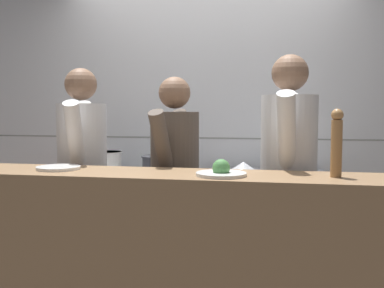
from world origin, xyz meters
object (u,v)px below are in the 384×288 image
at_px(mixing_bowl_steel, 243,167).
at_px(plated_dish_appetiser, 221,172).
at_px(stock_pot, 107,162).
at_px(chef_head_cook, 83,175).
at_px(oven_range, 135,225).
at_px(chef_line, 288,177).
at_px(plated_dish_main, 58,168).
at_px(pepper_mill, 337,142).
at_px(sauce_pot, 158,165).
at_px(chef_sous, 175,183).

bearing_deg(mixing_bowl_steel, plated_dish_appetiser, -91.78).
bearing_deg(stock_pot, chef_head_cook, -84.03).
bearing_deg(oven_range, chef_line, -26.83).
xyz_separation_m(mixing_bowl_steel, plated_dish_main, (-1.02, -1.07, 0.11)).
xyz_separation_m(plated_dish_main, pepper_mill, (1.59, -0.01, 0.18)).
height_order(oven_range, sauce_pot, sauce_pot).
bearing_deg(plated_dish_main, chef_head_cook, 98.11).
xyz_separation_m(oven_range, chef_sous, (0.48, -0.58, 0.47)).
height_order(sauce_pot, plated_dish_main, plated_dish_main).
relative_size(pepper_mill, chef_sous, 0.22).
xyz_separation_m(oven_range, chef_line, (1.24, -0.63, 0.54)).
xyz_separation_m(chef_head_cook, chef_line, (1.42, -0.03, 0.03)).
bearing_deg(chef_sous, stock_pot, 149.30).
distance_m(plated_dish_main, chef_line, 1.43).
distance_m(plated_dish_appetiser, pepper_mill, 0.63).
bearing_deg(mixing_bowl_steel, stock_pot, 177.57).
distance_m(plated_dish_appetiser, chef_head_cook, 1.20).
xyz_separation_m(sauce_pot, chef_head_cook, (-0.39, -0.62, -0.01)).
distance_m(stock_pot, plated_dish_appetiser, 1.64).
height_order(stock_pot, plated_dish_main, plated_dish_main).
distance_m(plated_dish_appetiser, chef_line, 0.65).
xyz_separation_m(chef_sous, chef_line, (0.76, -0.05, 0.07)).
distance_m(sauce_pot, mixing_bowl_steel, 0.71).
height_order(chef_head_cook, chef_sous, chef_head_cook).
bearing_deg(pepper_mill, chef_line, 116.63).
distance_m(oven_range, chef_sous, 0.89).
xyz_separation_m(pepper_mill, chef_sous, (-0.99, 0.51, -0.33)).
distance_m(pepper_mill, chef_sous, 1.16).
bearing_deg(chef_sous, plated_dish_appetiser, -46.59).
relative_size(mixing_bowl_steel, pepper_mill, 0.77).
height_order(plated_dish_appetiser, chef_head_cook, chef_head_cook).
relative_size(chef_head_cook, chef_sous, 1.04).
bearing_deg(sauce_pot, pepper_mill, -41.22).
distance_m(stock_pot, sauce_pot, 0.45).
relative_size(stock_pot, mixing_bowl_steel, 0.94).
distance_m(plated_dish_main, chef_head_cook, 0.51).
bearing_deg(chef_line, stock_pot, 161.23).
height_order(chef_head_cook, chef_line, chef_line).
bearing_deg(oven_range, chef_sous, -50.32).
distance_m(stock_pot, chef_line, 1.63).
xyz_separation_m(oven_range, sauce_pot, (0.20, 0.02, 0.52)).
distance_m(plated_dish_appetiser, chef_sous, 0.71).
distance_m(pepper_mill, chef_head_cook, 1.76).
relative_size(oven_range, chef_sous, 0.66).
height_order(plated_dish_appetiser, chef_line, chef_line).
relative_size(stock_pot, sauce_pot, 0.95).
distance_m(mixing_bowl_steel, plated_dish_appetiser, 1.15).
relative_size(plated_dish_appetiser, chef_head_cook, 0.16).
xyz_separation_m(oven_range, pepper_mill, (1.47, -1.09, 0.81)).
distance_m(oven_range, plated_dish_appetiser, 1.58).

